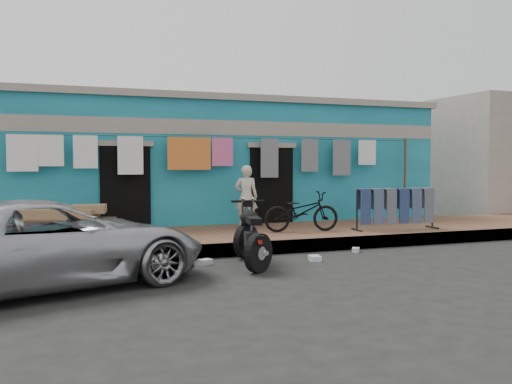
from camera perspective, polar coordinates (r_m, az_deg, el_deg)
name	(u,v)px	position (r m, az deg, el deg)	size (l,w,h in m)	color
ground	(298,270)	(8.78, 4.49, -8.17)	(80.00, 80.00, 0.00)	black
sidewalk	(240,238)	(11.52, -1.70, -4.85)	(28.00, 3.00, 0.25)	brown
curb	(264,248)	(10.16, 0.87, -5.91)	(28.00, 0.10, 0.25)	gray
building	(195,164)	(15.25, -6.40, 2.93)	(12.20, 5.20, 3.36)	#1D6B7F
neighbor_right	(503,158)	(20.79, 24.60, 3.28)	(6.00, 5.00, 3.80)	#9E9384
clothesline	(207,158)	(12.50, -5.18, 3.58)	(10.06, 0.06, 2.10)	brown
car	(48,242)	(7.94, -21.02, -4.95)	(2.02, 4.45, 1.25)	#AEADB2
seated_person	(246,197)	(12.14, -1.04, -0.49)	(0.51, 0.34, 1.42)	beige
bicycle	(301,207)	(11.57, 4.81, -1.60)	(0.57, 1.62, 1.05)	black
motorcycle	(252,234)	(9.07, -0.45, -4.40)	(0.86, 1.72, 1.06)	black
charpoy	(70,221)	(11.48, -19.01, -2.92)	(1.94, 1.34, 0.60)	brown
jeans_rack	(396,208)	(12.32, 14.47, -1.66)	(1.98, 0.55, 0.94)	black
litter_a	(205,262)	(9.22, -5.35, -7.34)	(0.21, 0.16, 0.09)	silver
litter_b	(356,250)	(10.61, 10.45, -6.02)	(0.17, 0.13, 0.09)	silver
litter_c	(315,258)	(9.58, 6.20, -6.95)	(0.23, 0.18, 0.09)	silver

